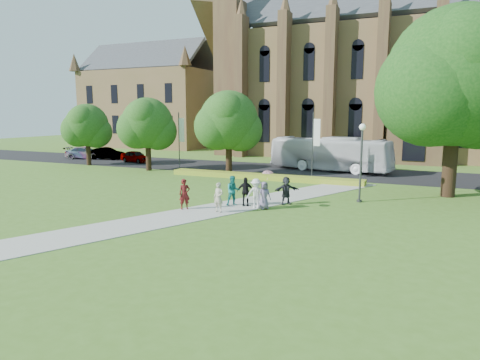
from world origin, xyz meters
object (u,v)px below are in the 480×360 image
at_px(large_tree, 457,77).
at_px(pedestrian_0, 185,194).
at_px(tour_coach, 330,154).
at_px(car_2, 85,153).
at_px(car_0, 136,156).
at_px(car_1, 107,153).
at_px(streetlamp, 361,153).

bearing_deg(large_tree, pedestrian_0, -143.19).
bearing_deg(tour_coach, large_tree, -122.46).
bearing_deg(car_2, car_0, -110.43).
distance_m(large_tree, tour_coach, 16.23).
bearing_deg(car_1, car_2, 88.42).
height_order(streetlamp, large_tree, large_tree).
bearing_deg(car_0, pedestrian_0, -123.46).
bearing_deg(car_1, large_tree, -114.06).
xyz_separation_m(tour_coach, car_1, (-28.48, -0.75, -0.99)).
distance_m(streetlamp, pedestrian_0, 11.92).
bearing_deg(car_2, pedestrian_0, -142.36).
height_order(car_0, car_1, car_1).
distance_m(tour_coach, car_2, 31.61).
height_order(car_0, pedestrian_0, pedestrian_0).
relative_size(large_tree, car_1, 2.87).
distance_m(streetlamp, large_tree, 8.73).
xyz_separation_m(tour_coach, car_2, (-31.57, -1.23, -0.99)).
xyz_separation_m(car_2, pedestrian_0, (27.24, -20.28, 0.21)).
xyz_separation_m(car_1, pedestrian_0, (24.15, -20.76, 0.20)).
relative_size(streetlamp, large_tree, 0.40).
height_order(large_tree, car_0, large_tree).
relative_size(large_tree, car_0, 3.17).
distance_m(tour_coach, car_0, 23.12).
xyz_separation_m(large_tree, pedestrian_0, (-15.04, -11.26, -7.38)).
bearing_deg(pedestrian_0, large_tree, -6.90).
bearing_deg(streetlamp, large_tree, 39.29).
bearing_deg(car_1, streetlamp, -123.00).
bearing_deg(large_tree, tour_coach, 136.24).
relative_size(car_2, pedestrian_0, 2.76).
xyz_separation_m(large_tree, car_0, (-33.71, 8.31, -7.64)).
bearing_deg(car_2, car_1, -96.84).
relative_size(tour_coach, car_2, 2.41).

